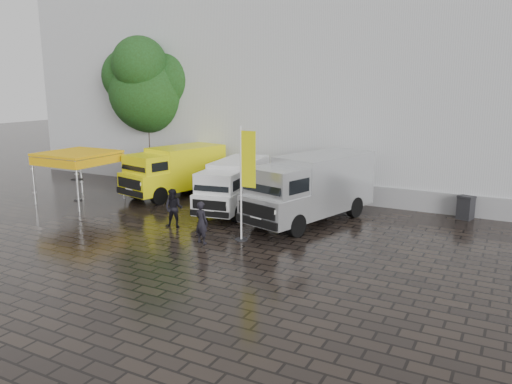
# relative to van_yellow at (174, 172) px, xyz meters

# --- Properties ---
(ground) EXTENTS (120.00, 120.00, 0.00)m
(ground) POSITION_rel_van_yellow_xyz_m (7.02, -5.14, -1.30)
(ground) COLOR black
(ground) RESTS_ON ground
(exhibition_hall) EXTENTS (44.00, 16.00, 12.00)m
(exhibition_hall) POSITION_rel_van_yellow_xyz_m (9.02, 10.86, 4.70)
(exhibition_hall) COLOR silver
(exhibition_hall) RESTS_ON ground
(hall_plinth) EXTENTS (44.00, 0.15, 1.00)m
(hall_plinth) POSITION_rel_van_yellow_xyz_m (9.02, 2.81, -0.80)
(hall_plinth) COLOR gray
(hall_plinth) RESTS_ON ground
(van_yellow) EXTENTS (3.44, 6.00, 2.61)m
(van_yellow) POSITION_rel_van_yellow_xyz_m (0.00, 0.00, 0.00)
(van_yellow) COLOR #F2EC0C
(van_yellow) RESTS_ON ground
(van_white) EXTENTS (2.64, 5.65, 2.36)m
(van_white) POSITION_rel_van_yellow_xyz_m (4.44, -1.31, -0.13)
(van_white) COLOR white
(van_white) RESTS_ON ground
(van_silver) EXTENTS (3.99, 7.05, 2.90)m
(van_silver) POSITION_rel_van_yellow_xyz_m (8.37, -1.35, 0.15)
(van_silver) COLOR #BBBEC0
(van_silver) RESTS_ON ground
(canopy_tent) EXTENTS (3.26, 3.26, 2.57)m
(canopy_tent) POSITION_rel_van_yellow_xyz_m (-3.50, -3.38, 1.10)
(canopy_tent) COLOR silver
(canopy_tent) RESTS_ON ground
(flagpole) EXTENTS (0.88, 0.50, 4.43)m
(flagpole) POSITION_rel_van_yellow_xyz_m (7.19, -5.05, 1.13)
(flagpole) COLOR black
(flagpole) RESTS_ON ground
(tree) EXTENTS (5.00, 5.00, 8.97)m
(tree) POSITION_rel_van_yellow_xyz_m (-4.13, 3.32, 4.45)
(tree) COLOR black
(tree) RESTS_ON ground
(cocktail_table) EXTENTS (0.60, 0.60, 1.13)m
(cocktail_table) POSITION_rel_van_yellow_xyz_m (-3.77, -3.27, -0.74)
(cocktail_table) COLOR black
(cocktail_table) RESTS_ON ground
(wheelie_bin) EXTENTS (0.81, 0.81, 1.07)m
(wheelie_bin) POSITION_rel_van_yellow_xyz_m (14.36, 2.30, -0.77)
(wheelie_bin) COLOR black
(wheelie_bin) RESTS_ON ground
(person_front) EXTENTS (0.67, 0.51, 1.64)m
(person_front) POSITION_rel_van_yellow_xyz_m (5.87, -6.09, -0.49)
(person_front) COLOR black
(person_front) RESTS_ON ground
(person_tent) EXTENTS (0.95, 0.83, 1.65)m
(person_tent) POSITION_rel_van_yellow_xyz_m (3.64, -4.88, -0.48)
(person_tent) COLOR black
(person_tent) RESTS_ON ground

